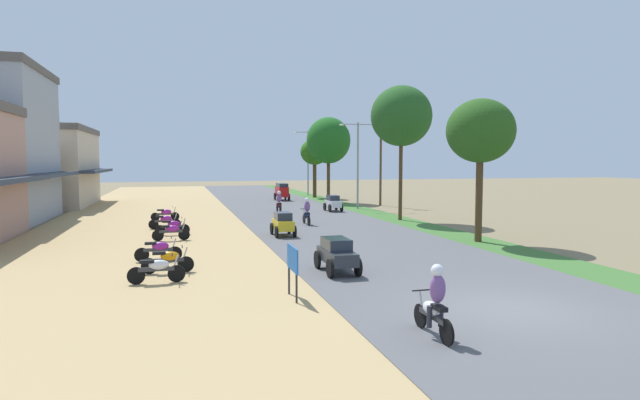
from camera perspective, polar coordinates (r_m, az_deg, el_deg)
name	(u,v)px	position (r m, az deg, el deg)	size (l,w,h in m)	color
ground_plane	(513,312)	(14.92, 20.32, -11.46)	(180.00, 180.00, 0.00)	#7A6B4C
road_strip	(513,311)	(14.91, 20.33, -11.31)	(9.00, 140.00, 0.08)	#565659
dirt_shoulder	(80,350)	(12.45, -24.77, -14.64)	(12.00, 140.00, 0.06)	tan
shophouse_far	(39,167)	(51.31, -28.38, 3.23)	(9.56, 11.92, 6.90)	#C6B299
parked_motorbike_nearest	(157,268)	(17.61, -17.38, -7.12)	(1.80, 0.54, 0.94)	black
parked_motorbike_second	(168,259)	(19.07, -16.25, -6.23)	(1.80, 0.54, 0.94)	black
parked_motorbike_third	(159,249)	(21.36, -17.20, -5.12)	(1.80, 0.54, 0.94)	black
parked_motorbike_fourth	(172,231)	(26.62, -15.94, -3.25)	(1.80, 0.54, 0.94)	black
parked_motorbike_fifth	(173,226)	(28.60, -15.80, -2.73)	(1.80, 0.54, 0.94)	black
parked_motorbike_sixth	(165,220)	(31.27, -16.58, -2.15)	(1.80, 0.54, 0.94)	black
parked_motorbike_seventh	(166,213)	(35.35, -16.55, -1.42)	(1.80, 0.54, 0.94)	black
street_signboard	(293,262)	(14.93, -3.02, -6.81)	(0.06, 1.30, 1.50)	#262628
median_tree_nearest	(481,132)	(26.30, 17.16, 7.15)	(3.26, 3.26, 6.89)	#4C351E
median_tree_second	(401,116)	(34.87, 8.88, 9.04)	(4.00, 4.00, 8.82)	#4C351E
median_tree_third	(328,141)	(49.56, 0.93, 6.52)	(4.16, 4.16, 8.02)	#4C351E
median_tree_fourth	(315,152)	(55.38, -0.59, 5.23)	(3.02, 3.02, 6.23)	#4C351E
streetlamp_near	(358,159)	(42.68, 4.16, 4.54)	(3.16, 0.20, 7.01)	gray
streetlamp_mid	(308,158)	(58.73, -1.32, 4.62)	(3.16, 0.20, 7.25)	gray
utility_pole_near	(381,157)	(46.29, 6.66, 4.74)	(1.80, 0.20, 8.28)	brown
car_sedan_charcoal	(337,253)	(18.38, 1.84, -5.85)	(1.10, 2.26, 1.19)	#282D33
car_hatchback_yellow	(283,223)	(27.18, -4.08, -2.53)	(1.04, 2.00, 1.23)	gold
car_hatchback_white	(333,203)	(40.28, 1.43, -0.28)	(1.04, 2.00, 1.23)	silver
car_van_red	(282,191)	(51.42, -4.20, 1.03)	(1.19, 2.41, 1.67)	red
motorbike_foreground_rider	(435,303)	(12.01, 12.42, -10.91)	(0.54, 1.80, 1.66)	black
motorbike_ahead_second	(307,212)	(31.79, -1.47, -1.32)	(0.54, 1.80, 1.66)	black
motorbike_ahead_third	(279,203)	(39.03, -4.52, -0.28)	(0.54, 1.80, 1.66)	black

